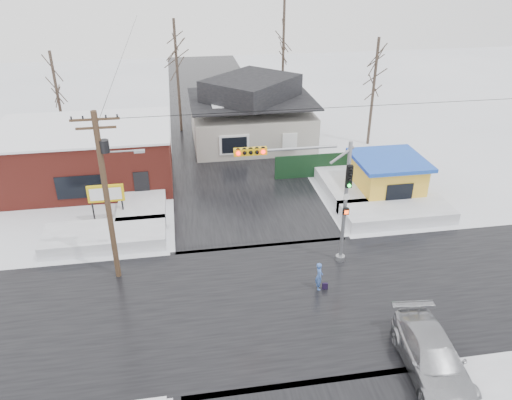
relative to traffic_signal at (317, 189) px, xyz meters
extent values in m
plane|color=white|center=(-2.43, -2.97, -4.54)|extent=(120.00, 120.00, 0.00)
cube|color=black|center=(-2.43, -2.97, -4.53)|extent=(10.00, 120.00, 0.02)
cube|color=black|center=(-2.43, -2.97, -4.53)|extent=(120.00, 10.00, 0.02)
cube|color=white|center=(-11.43, 4.03, -4.14)|extent=(7.00, 3.00, 0.80)
cube|color=white|center=(6.57, 4.03, -4.14)|extent=(7.00, 3.00, 0.80)
cube|color=white|center=(-9.43, 9.03, -4.14)|extent=(3.00, 8.00, 0.80)
cube|color=white|center=(4.57, 9.03, -4.14)|extent=(3.00, 8.00, 0.80)
cylinder|color=gray|center=(1.57, 0.03, -1.04)|extent=(0.20, 0.20, 7.00)
cylinder|color=gray|center=(1.57, 0.03, -4.39)|extent=(0.50, 0.50, 0.30)
cylinder|color=gray|center=(-1.43, 0.03, 2.26)|extent=(4.60, 0.14, 0.14)
cube|color=gold|center=(-3.43, 0.03, 2.26)|extent=(1.60, 0.28, 0.35)
sphere|color=#FF0C0C|center=(-4.03, -0.13, 2.26)|extent=(0.20, 0.20, 0.20)
sphere|color=#FF0C0C|center=(-2.83, -0.13, 2.26)|extent=(0.20, 0.20, 0.20)
cube|color=black|center=(1.57, -0.17, 0.66)|extent=(0.30, 0.22, 1.20)
sphere|color=#0CE533|center=(1.57, -0.31, 0.21)|extent=(0.18, 0.18, 0.18)
cube|color=black|center=(1.57, -0.17, -1.34)|extent=(0.30, 0.20, 0.35)
cylinder|color=#382619|center=(-10.43, 0.53, -0.04)|extent=(0.28, 0.28, 9.00)
cube|color=#382619|center=(-10.43, 0.53, 4.06)|extent=(2.20, 0.10, 0.10)
cube|color=#382619|center=(-10.43, 0.53, 3.66)|extent=(1.80, 0.10, 0.10)
cylinder|color=black|center=(-10.18, 0.53, 2.76)|extent=(0.44, 0.44, 0.60)
cylinder|color=gray|center=(-9.53, 0.53, 2.46)|extent=(1.80, 0.08, 0.08)
cube|color=gray|center=(-8.63, 0.53, 2.41)|extent=(0.50, 0.22, 0.12)
cube|color=maroon|center=(-13.43, 13.03, -2.54)|extent=(12.00, 8.00, 4.00)
cube|color=white|center=(-13.43, 13.03, -0.49)|extent=(12.20, 8.20, 0.15)
cube|color=black|center=(-13.43, 9.01, -3.14)|extent=(3.00, 0.08, 1.60)
cube|color=black|center=(-9.43, 9.01, -3.44)|extent=(1.00, 0.08, 2.20)
cylinder|color=black|center=(-12.33, 6.53, -3.64)|extent=(0.10, 0.10, 1.80)
cylinder|color=black|center=(-10.53, 6.53, -3.64)|extent=(0.10, 0.10, 1.80)
cube|color=gold|center=(-11.43, 6.53, -2.54)|extent=(2.20, 0.18, 1.10)
cube|color=white|center=(-11.43, 6.42, -2.54)|extent=(1.90, 0.02, 0.80)
cube|color=#AAA49A|center=(-0.43, 19.03, -3.04)|extent=(10.00, 8.00, 3.00)
cube|color=black|center=(-0.43, 19.03, -0.64)|extent=(10.40, 8.40, 0.12)
pyramid|color=black|center=(-0.43, 19.03, 0.32)|extent=(9.00, 7.00, 1.80)
cube|color=maroon|center=(2.77, 20.03, 0.36)|extent=(0.70, 0.70, 1.40)
cube|color=white|center=(-2.43, 14.98, -3.14)|extent=(2.40, 0.12, 1.60)
cube|color=yellow|center=(7.07, 7.03, -3.24)|extent=(4.00, 4.00, 2.60)
cube|color=#1A2BC5|center=(7.07, 7.03, -1.79)|extent=(4.60, 4.60, 0.25)
cube|color=black|center=(7.07, 5.00, -3.24)|extent=(1.80, 0.06, 1.20)
cube|color=black|center=(4.07, 11.03, -3.64)|extent=(8.00, 0.12, 1.80)
cylinder|color=#332821|center=(-6.43, 23.03, 0.46)|extent=(0.24, 0.24, 10.00)
cylinder|color=#332821|center=(3.57, 25.03, 1.46)|extent=(0.24, 0.24, 12.00)
cylinder|color=#332821|center=(9.57, 17.03, -0.04)|extent=(0.24, 0.24, 9.00)
cylinder|color=#332821|center=(-16.43, 21.03, -0.54)|extent=(0.24, 0.24, 8.00)
imported|color=#3F62B0|center=(-0.31, -2.23, -3.78)|extent=(0.44, 0.60, 1.52)
imported|color=#A1A3A8|center=(2.69, -8.35, -3.75)|extent=(2.69, 5.59, 1.57)
cube|color=black|center=(-0.01, -2.35, -4.36)|extent=(0.29, 0.15, 0.35)
camera|label=1|loc=(-6.78, -21.92, 11.13)|focal=35.00mm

